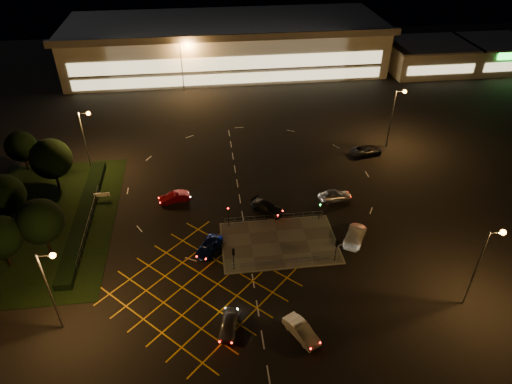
{
  "coord_description": "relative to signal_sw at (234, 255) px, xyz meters",
  "views": [
    {
      "loc": [
        -6.19,
        -44.24,
        37.92
      ],
      "look_at": [
        0.14,
        6.55,
        2.0
      ],
      "focal_mm": 32.0,
      "sensor_mm": 36.0,
      "label": 1
    }
  ],
  "objects": [
    {
      "name": "tree_e",
      "position": [
        -22.0,
        5.99,
        2.28
      ],
      "size": [
        5.4,
        5.4,
        7.35
      ],
      "color": "black",
      "rests_on": "ground"
    },
    {
      "name": "streetlight_far_right",
      "position": [
        34.44,
        55.99,
        4.2
      ],
      "size": [
        1.78,
        0.56,
        10.03
      ],
      "color": "slate",
      "rests_on": "ground"
    },
    {
      "name": "signal_ne",
      "position": [
        12.0,
        7.99,
        0.0
      ],
      "size": [
        0.28,
        0.3,
        3.15
      ],
      "color": "black",
      "rests_on": "pedestrian_island"
    },
    {
      "name": "retail_unit_b",
      "position": [
        66.0,
        59.95,
        0.85
      ],
      "size": [
        14.8,
        14.8,
        6.35
      ],
      "color": "beige",
      "rests_on": "ground"
    },
    {
      "name": "streetlight_ne",
      "position": [
        28.44,
        25.99,
        4.2
      ],
      "size": [
        1.78,
        0.56,
        10.03
      ],
      "color": "slate",
      "rests_on": "ground"
    },
    {
      "name": "car_far_dkgrey",
      "position": [
        5.46,
        10.56,
        -1.66
      ],
      "size": [
        4.86,
        4.76,
        1.4
      ],
      "primitive_type": "imported",
      "rotation": [
        0.0,
        0.0,
        0.81
      ],
      "color": "black",
      "rests_on": "ground"
    },
    {
      "name": "car_right_silver",
      "position": [
        15.23,
        12.06,
        -1.58
      ],
      "size": [
        4.73,
        2.13,
        1.58
      ],
      "primitive_type": "imported",
      "rotation": [
        0.0,
        0.0,
        1.63
      ],
      "color": "#B2B4BA",
      "rests_on": "ground"
    },
    {
      "name": "pedestrian_island",
      "position": [
        6.0,
        3.99,
        -2.31
      ],
      "size": [
        14.0,
        9.0,
        0.12
      ],
      "primitive_type": "cube",
      "color": "#4C4944",
      "rests_on": "ground"
    },
    {
      "name": "tree_d",
      "position": [
        -30.0,
        25.99,
        1.65
      ],
      "size": [
        4.68,
        4.68,
        6.37
      ],
      "color": "black",
      "rests_on": "ground"
    },
    {
      "name": "car_near_silver",
      "position": [
        -1.24,
        -8.34,
        -1.67
      ],
      "size": [
        2.5,
        4.36,
        1.4
      ],
      "primitive_type": "imported",
      "rotation": [
        0.0,
        0.0,
        6.07
      ],
      "color": "#9EA0A5",
      "rests_on": "ground"
    },
    {
      "name": "supermarket",
      "position": [
        4.0,
        67.95,
        2.95
      ],
      "size": [
        72.0,
        26.5,
        10.5
      ],
      "color": "beige",
      "rests_on": "ground"
    },
    {
      "name": "hedge",
      "position": [
        -19.0,
        11.99,
        -1.87
      ],
      "size": [
        2.0,
        26.0,
        1.0
      ],
      "primitive_type": "cube",
      "color": "black",
      "rests_on": "ground"
    },
    {
      "name": "streetlight_nw",
      "position": [
        -19.56,
        23.99,
        4.2
      ],
      "size": [
        1.78,
        0.56,
        10.03
      ],
      "color": "slate",
      "rests_on": "ground"
    },
    {
      "name": "streetlight_sw",
      "position": [
        -17.56,
        -6.01,
        4.2
      ],
      "size": [
        1.78,
        0.56,
        10.03
      ],
      "color": "slate",
      "rests_on": "ground"
    },
    {
      "name": "car_east_grey",
      "position": [
        23.82,
        23.89,
        -1.64
      ],
      "size": [
        5.57,
        3.31,
        1.45
      ],
      "primitive_type": "imported",
      "rotation": [
        0.0,
        0.0,
        1.75
      ],
      "color": "black",
      "rests_on": "ground"
    },
    {
      "name": "streetlight_far_left",
      "position": [
        -5.56,
        53.99,
        4.2
      ],
      "size": [
        1.78,
        0.56,
        10.03
      ],
      "color": "slate",
      "rests_on": "ground"
    },
    {
      "name": "signal_se",
      "position": [
        12.0,
        0.0,
        0.0
      ],
      "size": [
        0.28,
        0.3,
        3.15
      ],
      "rotation": [
        0.0,
        0.0,
        3.14
      ],
      "color": "black",
      "rests_on": "pedestrian_island"
    },
    {
      "name": "signal_nw",
      "position": [
        0.0,
        7.99,
        0.0
      ],
      "size": [
        0.28,
        0.3,
        3.15
      ],
      "color": "black",
      "rests_on": "pedestrian_island"
    },
    {
      "name": "tree_b",
      "position": [
        -28.0,
        11.99,
        2.28
      ],
      "size": [
        5.4,
        5.4,
        7.35
      ],
      "color": "black",
      "rests_on": "ground"
    },
    {
      "name": "streetlight_se",
      "position": [
        24.44,
        -8.01,
        4.2
      ],
      "size": [
        1.78,
        0.56,
        10.03
      ],
      "color": "slate",
      "rests_on": "ground"
    },
    {
      "name": "ground",
      "position": [
        4.0,
        5.99,
        -2.37
      ],
      "size": [
        180.0,
        180.0,
        0.0
      ],
      "primitive_type": "plane",
      "color": "black",
      "rests_on": "ground"
    },
    {
      "name": "tree_c",
      "position": [
        -24.0,
        19.99,
        2.59
      ],
      "size": [
        5.76,
        5.76,
        7.84
      ],
      "color": "black",
      "rests_on": "ground"
    },
    {
      "name": "grass_verge",
      "position": [
        -24.0,
        11.99,
        -2.33
      ],
      "size": [
        18.0,
        30.0,
        0.08
      ],
      "primitive_type": "cube",
      "color": "black",
      "rests_on": "ground"
    },
    {
      "name": "car_circ_red",
      "position": [
        -7.14,
        14.51,
        -1.67
      ],
      "size": [
        4.48,
        2.36,
        1.4
      ],
      "primitive_type": "imported",
      "rotation": [
        0.0,
        0.0,
        4.93
      ],
      "color": "maroon",
      "rests_on": "ground"
    },
    {
      "name": "car_left_blue",
      "position": [
        -2.77,
        3.66,
        -1.74
      ],
      "size": [
        3.91,
        4.97,
        1.25
      ],
      "primitive_type": "imported",
      "rotation": [
        0.0,
        0.0,
        5.81
      ],
      "color": "#0D1A51",
      "rests_on": "ground"
    },
    {
      "name": "signal_sw",
      "position": [
        0.0,
        0.0,
        0.0
      ],
      "size": [
        0.28,
        0.3,
        3.15
      ],
      "rotation": [
        0.0,
        0.0,
        3.14
      ],
      "color": "black",
      "rests_on": "pedestrian_island"
    },
    {
      "name": "tree_a",
      "position": [
        -26.0,
        3.99,
        1.97
      ],
      "size": [
        5.04,
        5.04,
        6.86
      ],
      "color": "black",
      "rests_on": "ground"
    },
    {
      "name": "retail_unit_a",
      "position": [
        50.0,
        59.97,
        0.85
      ],
      "size": [
        18.8,
        14.8,
        6.35
      ],
      "color": "beige",
      "rests_on": "ground"
    },
    {
      "name": "car_queue_white",
      "position": [
        5.87,
        -9.98,
        -1.64
      ],
      "size": [
        3.42,
        4.62,
        1.45
      ],
      "primitive_type": "imported",
      "rotation": [
        0.0,
        0.0,
        0.48
      ],
      "color": "silver",
      "rests_on": "ground"
    },
    {
      "name": "car_approach_white",
      "position": [
        15.5,
        3.44,
        -1.59
      ],
      "size": [
        4.6,
        5.76,
        1.56
      ],
      "primitive_type": "imported",
      "rotation": [
        0.0,
        0.0,
        2.61
      ],
      "color": "#BEBEBE",
      "rests_on": "ground"
    }
  ]
}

